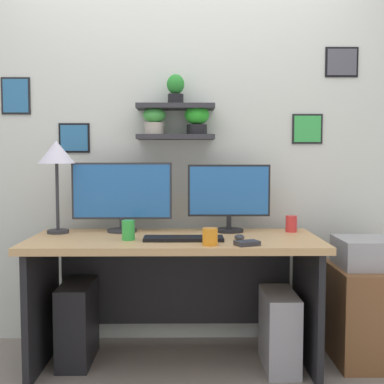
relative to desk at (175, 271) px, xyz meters
The scene contains 16 objects.
ground_plane 0.54m from the desk, 90.00° to the right, with size 8.00×8.00×0.00m, color gray.
back_wall_assembly 0.90m from the desk, 89.93° to the left, with size 4.40×0.24×2.70m.
desk is the anchor object (origin of this frame).
monitor_left 0.57m from the desk, 153.78° to the left, with size 0.61×0.18×0.43m.
monitor_right 0.57m from the desk, 26.19° to the left, with size 0.51×0.18×0.41m.
keyboard 0.27m from the desk, 71.57° to the right, with size 0.44×0.14×0.02m, color black.
computer_mouse 0.45m from the desk, 22.11° to the right, with size 0.06×0.09×0.03m, color #2D2D33.
desk_lamp 0.98m from the desk, behind, with size 0.22×0.22×0.56m.
coffee_mug 0.44m from the desk, 58.09° to the right, with size 0.08×0.08×0.09m, color orange.
pen_cup 0.77m from the desk, 11.25° to the left, with size 0.07×0.07×0.10m, color red.
scissors_tray 0.54m from the desk, 39.33° to the right, with size 0.12×0.08×0.02m, color #2D2D33.
water_cup 0.39m from the desk, 150.70° to the right, with size 0.07×0.07×0.11m, color green.
drawer_cabinet 1.18m from the desk, ahead, with size 0.44×0.50×0.56m, color brown.
printer 1.16m from the desk, ahead, with size 0.38×0.34×0.17m, color #9E9EA3.
computer_tower_left 0.65m from the desk, behind, with size 0.18×0.40×0.47m, color black.
computer_tower_right 0.69m from the desk, ahead, with size 0.18×0.40×0.44m, color #99999E.
Camera 1 is at (0.07, -2.76, 1.21)m, focal length 45.41 mm.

